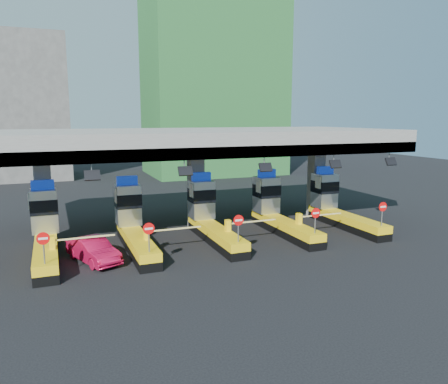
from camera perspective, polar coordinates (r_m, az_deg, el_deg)
name	(u,v)px	position (r m, az deg, el deg)	size (l,w,h in m)	color
ground	(210,238)	(28.87, -1.79, -6.06)	(120.00, 120.00, 0.00)	black
toll_canopy	(196,142)	(30.55, -3.69, 6.48)	(28.00, 12.09, 7.00)	slate
toll_lane_far_left	(45,231)	(27.22, -22.31, -4.74)	(4.43, 8.00, 4.16)	black
toll_lane_left	(133,223)	(27.56, -11.86, -4.03)	(4.43, 8.00, 4.16)	black
toll_lane_center	(209,217)	(28.78, -1.99, -3.24)	(4.43, 8.00, 4.16)	black
toll_lane_right	(276,211)	(30.78, 6.82, -2.45)	(4.43, 8.00, 4.16)	black
toll_lane_far_right	(336,206)	(33.40, 14.39, -1.72)	(4.43, 8.00, 4.16)	black
bg_building_scaffold	(213,72)	(62.26, -1.44, 15.40)	(18.00, 12.00, 28.00)	#1E5926
bg_building_concrete	(9,108)	(62.34, -26.24, 9.81)	(14.00, 10.00, 18.00)	#4C4C49
red_car	(93,250)	(25.16, -16.71, -7.28)	(1.42, 4.07, 1.34)	#B70E37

